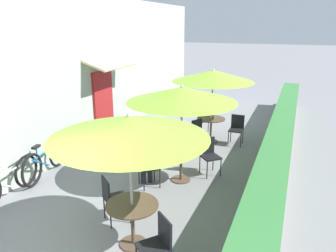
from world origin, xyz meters
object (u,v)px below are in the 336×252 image
Objects in this scene: cafe_chair_near_left at (158,242)px; patio_umbrella_mid at (182,94)px; coffee_cup_far at (211,116)px; bicycle_leaning at (8,181)px; patio_table_near at (132,214)px; cafe_chair_far_left at (194,131)px; seated_patron_mid_right at (148,156)px; patio_table_far at (211,124)px; coffee_cup_mid at (181,146)px; cafe_chair_mid_left at (209,153)px; cafe_chair_mid_right at (150,166)px; patio_table_mid at (181,158)px; cafe_chair_far_back at (202,118)px; cafe_chair_far_right at (237,127)px; patio_umbrella_far at (213,76)px; patio_umbrella_near at (129,127)px; bicycle_second at (45,160)px; cafe_chair_near_right at (112,196)px.

patio_umbrella_mid is at bearing -36.24° from cafe_chair_near_left.
coffee_cup_far is 5.70m from bicycle_leaning.
cafe_chair_far_left is at bearing 95.26° from patio_table_near.
patio_table_far is at bearing 36.77° from seated_patron_mid_right.
coffee_cup_mid and coffee_cup_far have the same top height.
cafe_chair_mid_left is 1.52m from cafe_chair_mid_right.
patio_table_near is 9.24× the size of coffee_cup_mid.
cafe_chair_near_left reaches higher than coffee_cup_far.
patio_table_far is at bearing 90.84° from patio_table_mid.
cafe_chair_far_back is 9.67× the size of coffee_cup_far.
patio_umbrella_mid is (-0.06, 2.43, 1.44)m from patio_table_near.
coffee_cup_mid is 0.10× the size of cafe_chair_far_right.
coffee_cup_far is (0.49, 3.33, 0.09)m from seated_patron_mid_right.
cafe_chair_mid_left is at bearing 5.78° from cafe_chair_mid_right.
patio_table_near is 9.24× the size of coffee_cup_far.
patio_umbrella_far reaches higher than cafe_chair_mid_left.
cafe_chair_mid_right is 1.00× the size of cafe_chair_far_left.
patio_umbrella_near is at bearing -88.85° from patio_umbrella_far.
coffee_cup_mid is at bearing -141.41° from cafe_chair_far_left.
seated_patron_mid_right is 3.58m from cafe_chair_far_right.
patio_umbrella_far is 1.31× the size of bicycle_leaning.
cafe_chair_mid_right is 2.55m from bicycle_second.
bicycle_second is (-2.52, -4.32, -0.13)m from cafe_chair_far_back.
cafe_chair_near_left is at bearing -76.05° from coffee_cup_mid.
patio_umbrella_mid is 1.51m from seated_patron_mid_right.
cafe_chair_far_right is at bearing 82.95° from patio_umbrella_near.
cafe_chair_near_left is 2.68m from seated_patron_mid_right.
patio_umbrella_far is at bearing 5.78° from cafe_chair_far_left.
patio_umbrella_mid and patio_umbrella_far have the same top height.
patio_umbrella_near is 2.43m from patio_umbrella_mid.
patio_umbrella_far is (-0.53, 2.18, 1.47)m from cafe_chair_mid_left.
patio_table_far is at bearing 82.87° from patio_umbrella_far.
coffee_cup_mid is at bearing 92.58° from patio_table_near.
patio_umbrella_near is 2.83m from coffee_cup_mid.
patio_umbrella_near is 2.71× the size of cafe_chair_mid_right.
patio_umbrella_near is at bearing -36.98° from bicycle_second.
coffee_cup_far is (0.42, 3.41, 0.26)m from cafe_chair_mid_right.
cafe_chair_far_left is 4.89m from bicycle_leaning.
bicycle_second is at bearing -162.62° from patio_table_mid.
cafe_chair_far_right is 0.48× the size of bicycle_leaning.
coffee_cup_far is (0.49, 4.84, 0.26)m from cafe_chair_near_right.
cafe_chair_mid_left is 3.82m from bicycle_second.
cafe_chair_far_left is 1.00× the size of cafe_chair_far_right.
patio_umbrella_far is at bearing 90.84° from patio_umbrella_mid.
seated_patron_mid_right is at bearing 90.00° from cafe_chair_mid_right.
patio_umbrella_far is 2.71× the size of cafe_chair_far_back.
cafe_chair_far_left reaches higher than bicycle_second.
patio_umbrella_far is at bearing -97.13° from patio_table_far.
patio_table_mid is 2.09m from cafe_chair_far_left.
cafe_chair_mid_left is at bearing 49.81° from patio_umbrella_mid.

